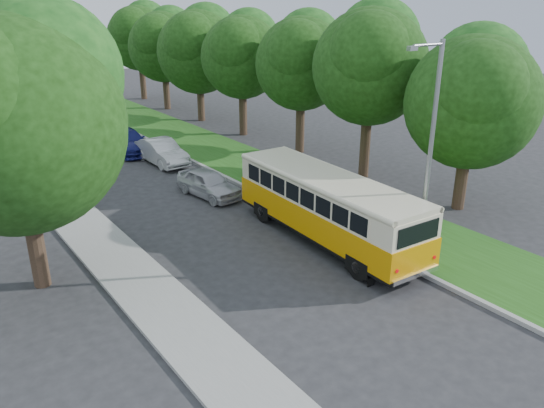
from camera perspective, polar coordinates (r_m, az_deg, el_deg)
ground at (r=19.50m, az=1.55°, el=-6.94°), size 120.00×120.00×0.00m
curb at (r=25.07m, az=1.12°, el=-0.11°), size 0.20×70.00×0.15m
grass_verge at (r=26.46m, az=5.18°, el=0.96°), size 4.50×70.00×0.13m
sidewalk at (r=21.49m, az=-17.12°, el=-4.96°), size 2.20×70.00×0.12m
treeline at (r=34.56m, az=-13.04°, el=15.29°), size 24.27×41.91×9.46m
lamppost_near at (r=19.06m, az=16.53°, el=5.66°), size 1.71×0.16×8.00m
lamppost_far at (r=30.57m, az=-24.91°, el=9.73°), size 1.71×0.16×7.50m
warning_sign at (r=27.30m, az=-21.90°, el=3.76°), size 0.56×0.10×2.50m
vintage_bus at (r=21.14m, az=5.94°, el=-0.51°), size 2.88×9.58×2.82m
car_silver at (r=26.40m, az=-6.83°, el=2.23°), size 2.04×4.07×1.33m
car_white at (r=32.16m, az=-11.75°, el=5.52°), size 1.66×4.43×1.45m
car_blue at (r=35.18m, az=-15.34°, el=6.54°), size 2.20×5.04×1.44m
car_grey at (r=43.64m, az=-19.94°, el=8.77°), size 3.24×5.43×1.41m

